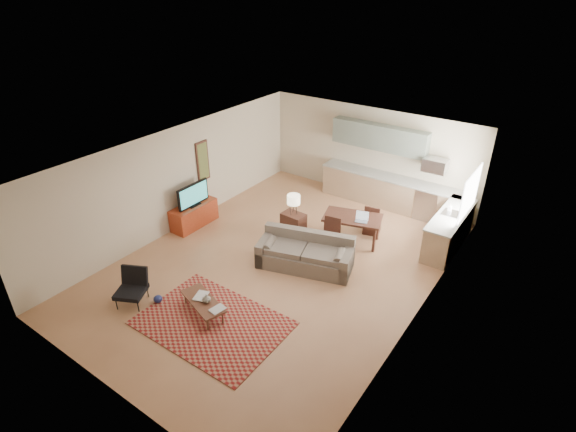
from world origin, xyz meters
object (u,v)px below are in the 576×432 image
Objects in this scene: tv_credenza at (194,215)px; console_table at (293,226)px; coffee_table at (203,307)px; armchair at (130,289)px; dining_table at (352,229)px; sofa at (305,252)px.

console_table is (2.54, 1.01, 0.03)m from tv_credenza.
tv_credenza is 1.96× the size of console_table.
coffee_table is 1.65× the size of console_table.
coffee_table is at bearing -41.97° from tv_credenza.
armchair is 1.09× the size of console_table.
dining_table is at bearing 30.25° from console_table.
sofa reaches higher than console_table.
console_table is (-0.96, 0.93, -0.05)m from sofa.
console_table is (1.24, 4.06, -0.03)m from armchair.
dining_table is (2.56, 4.73, -0.01)m from armchair.
dining_table reaches higher than console_table.
armchair reaches higher than dining_table.
console_table is at bearing 21.63° from tv_credenza.
armchair is (-1.43, -0.61, 0.20)m from coffee_table.
console_table reaches higher than coffee_table.
tv_credenza is 4.20m from dining_table.
coffee_table is 3.67m from tv_credenza.
dining_table reaches higher than tv_credenza.
sofa is 3.32× the size of console_table.
tv_credenza is 2.73m from console_table.
coffee_table is 0.85× the size of tv_credenza.
sofa reaches higher than armchair.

